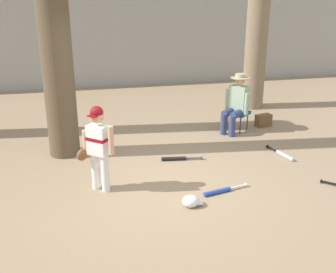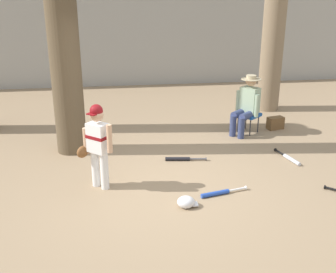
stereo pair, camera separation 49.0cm
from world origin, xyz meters
name	(u,v)px [view 1 (the left image)]	position (x,y,z in m)	size (l,w,h in m)	color
ground_plane	(164,190)	(0.00, 0.00, 0.00)	(60.00, 60.00, 0.00)	#937A5B
concrete_back_wall	(114,43)	(0.00, 7.01, 1.25)	(18.00, 0.36, 2.50)	#9E9E99
tree_near_player	(56,49)	(-1.46, 1.79, 1.88)	(0.89, 0.89, 4.66)	brown
tree_behind_spectator	(258,27)	(3.08, 3.88, 1.95)	(0.68, 0.68, 4.53)	#7F6B51
young_ballplayer	(97,143)	(-0.93, 0.23, 0.74)	(0.58, 0.43, 1.31)	white
folding_stool	(238,114)	(2.07, 2.31, 0.36)	(0.56, 0.56, 0.41)	#194C9E
seated_spectator	(236,102)	(1.99, 2.25, 0.64)	(0.65, 0.61, 1.20)	navy
handbag_beside_stool	(263,120)	(2.71, 2.43, 0.13)	(0.34, 0.18, 0.26)	brown
bat_blue_youth	(221,191)	(0.80, -0.27, 0.03)	(0.74, 0.23, 0.07)	#2347AD
bat_aluminum_silver	(283,155)	(2.35, 0.80, 0.03)	(0.22, 0.71, 0.07)	#B7BCC6
bat_black_composite	(177,159)	(0.46, 1.04, 0.03)	(0.72, 0.16, 0.07)	black
batting_helmet_white	(191,201)	(0.27, -0.54, 0.07)	(0.29, 0.22, 0.17)	silver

